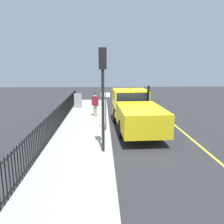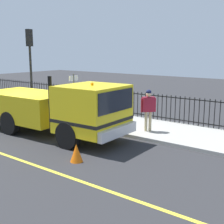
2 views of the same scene
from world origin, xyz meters
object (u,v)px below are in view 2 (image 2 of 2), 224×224
at_px(worker_standing, 148,106).
at_px(traffic_cone, 76,153).
at_px(work_truck, 60,107).
at_px(street_sign, 74,92).
at_px(traffic_light_near, 30,55).

xyz_separation_m(worker_standing, traffic_cone, (-4.14, 0.07, -0.90)).
height_order(work_truck, worker_standing, work_truck).
distance_m(traffic_cone, street_sign, 5.04).
relative_size(work_truck, traffic_cone, 12.04).
xyz_separation_m(work_truck, traffic_light_near, (1.90, 4.18, 1.98)).
xyz_separation_m(work_truck, street_sign, (1.74, 0.96, 0.33)).
bearing_deg(work_truck, traffic_cone, 53.76).
relative_size(worker_standing, street_sign, 0.77).
relative_size(traffic_light_near, street_sign, 1.93).
distance_m(traffic_light_near, traffic_cone, 8.12).
bearing_deg(street_sign, work_truck, -151.15).
xyz_separation_m(worker_standing, street_sign, (-0.70, 3.53, 0.35)).
distance_m(traffic_light_near, street_sign, 3.62).
relative_size(work_truck, street_sign, 3.07).
bearing_deg(traffic_cone, work_truck, 55.87).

